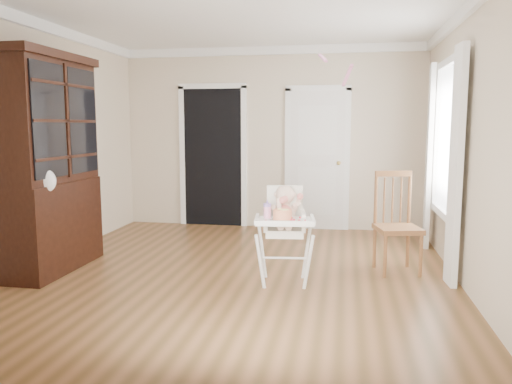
% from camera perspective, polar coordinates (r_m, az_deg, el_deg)
% --- Properties ---
extents(floor, '(5.00, 5.00, 0.00)m').
position_cam_1_polar(floor, '(5.32, -2.36, -9.27)').
color(floor, brown).
rests_on(floor, ground).
extents(ceiling, '(5.00, 5.00, 0.00)m').
position_cam_1_polar(ceiling, '(5.23, -2.53, 20.36)').
color(ceiling, white).
rests_on(ceiling, wall_back).
extents(wall_back, '(4.50, 0.00, 4.50)m').
position_cam_1_polar(wall_back, '(7.56, 1.71, 6.11)').
color(wall_back, beige).
rests_on(wall_back, floor).
extents(wall_left, '(0.00, 5.00, 5.00)m').
position_cam_1_polar(wall_left, '(6.01, -23.98, 5.09)').
color(wall_left, beige).
rests_on(wall_left, floor).
extents(wall_right, '(0.00, 5.00, 5.00)m').
position_cam_1_polar(wall_right, '(5.11, 23.13, 4.81)').
color(wall_right, beige).
rests_on(wall_right, floor).
extents(crown_molding, '(4.50, 5.00, 0.12)m').
position_cam_1_polar(crown_molding, '(5.21, -2.53, 19.72)').
color(crown_molding, white).
rests_on(crown_molding, ceiling).
extents(doorway, '(1.06, 0.05, 2.22)m').
position_cam_1_polar(doorway, '(7.74, -4.94, 4.34)').
color(doorway, black).
rests_on(doorway, wall_back).
extents(closet_door, '(0.96, 0.09, 2.13)m').
position_cam_1_polar(closet_door, '(7.48, 7.00, 3.55)').
color(closet_door, white).
rests_on(closet_door, wall_back).
extents(window_right, '(0.13, 1.84, 2.30)m').
position_cam_1_polar(window_right, '(5.88, 20.68, 4.59)').
color(window_right, white).
rests_on(window_right, wall_right).
extents(high_chair, '(0.62, 0.75, 0.98)m').
position_cam_1_polar(high_chair, '(4.87, 3.29, -3.58)').
color(high_chair, white).
rests_on(high_chair, floor).
extents(baby, '(0.30, 0.23, 0.44)m').
position_cam_1_polar(baby, '(4.87, 3.32, -1.85)').
color(baby, beige).
rests_on(baby, high_chair).
extents(cake, '(0.22, 0.22, 0.10)m').
position_cam_1_polar(cake, '(4.60, 3.04, -2.63)').
color(cake, silver).
rests_on(cake, high_chair).
extents(sippy_cup, '(0.07, 0.07, 0.18)m').
position_cam_1_polar(sippy_cup, '(4.70, 1.30, -2.09)').
color(sippy_cup, pink).
rests_on(sippy_cup, high_chair).
extents(china_cabinet, '(0.61, 1.36, 2.29)m').
position_cam_1_polar(china_cabinet, '(5.71, -22.75, 3.02)').
color(china_cabinet, black).
rests_on(china_cabinet, floor).
extents(dining_chair, '(0.52, 0.52, 1.06)m').
position_cam_1_polar(dining_chair, '(5.49, 15.78, -3.70)').
color(dining_chair, brown).
rests_on(dining_chair, floor).
extents(streamer, '(0.12, 0.49, 0.15)m').
position_cam_1_polar(streamer, '(5.26, 7.63, 14.96)').
color(streamer, pink).
rests_on(streamer, ceiling).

